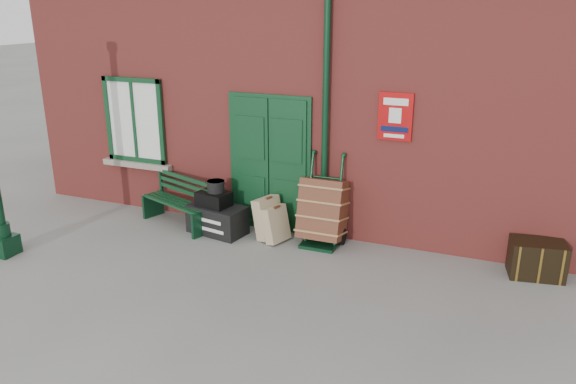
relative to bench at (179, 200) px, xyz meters
The scene contains 10 objects.
ground 2.13m from the bench, 29.96° to the right, with size 80.00×80.00×0.00m, color gray.
station_building 3.50m from the bench, 53.66° to the left, with size 10.30×4.30×4.36m.
bench is the anchor object (origin of this frame).
houdini_trunk 0.81m from the bench, ahead, with size 0.94×0.51×0.47m, color black.
strongbox 0.75m from the bench, ahead, with size 0.51×0.37×0.23m, color black.
hatbox 0.84m from the bench, ahead, with size 0.28×0.28×0.19m, color black.
suitcase_back 1.64m from the bench, ahead, with size 0.19×0.47×0.66m, color tan.
suitcase_front 1.82m from the bench, ahead, with size 0.17×0.42×0.57m, color tan.
porter_trolley 2.53m from the bench, ahead, with size 0.69×0.74×1.41m.
dark_trunk 5.64m from the bench, ahead, with size 0.72×0.47×0.52m, color black.
Camera 1 is at (3.29, -6.57, 3.62)m, focal length 35.00 mm.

